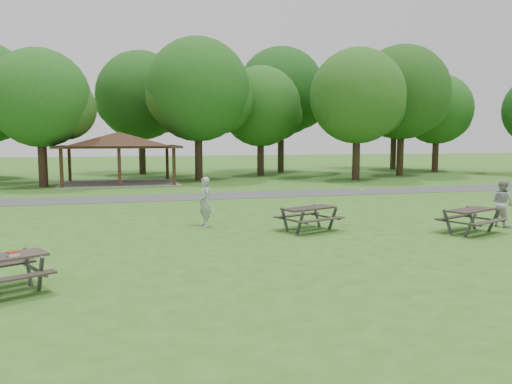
% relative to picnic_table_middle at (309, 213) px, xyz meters
% --- Properties ---
extents(ground, '(160.00, 160.00, 0.00)m').
position_rel_picnic_table_middle_xyz_m(ground, '(-2.60, -2.66, -0.64)').
color(ground, '#32661D').
rests_on(ground, ground).
extents(asphalt_path, '(120.00, 3.20, 0.02)m').
position_rel_picnic_table_middle_xyz_m(asphalt_path, '(-2.60, 11.34, -0.63)').
color(asphalt_path, '#434345').
rests_on(asphalt_path, ground).
extents(pavilion, '(8.60, 7.01, 3.76)m').
position_rel_picnic_table_middle_xyz_m(pavilion, '(-6.60, 21.34, 2.42)').
color(pavilion, '#362213').
rests_on(pavilion, ground).
extents(tree_row_d, '(6.93, 6.60, 9.27)m').
position_rel_picnic_table_middle_xyz_m(tree_row_d, '(-11.52, 19.86, 5.13)').
color(tree_row_d, black).
rests_on(tree_row_d, ground).
extents(tree_row_e, '(8.40, 8.00, 11.02)m').
position_rel_picnic_table_middle_xyz_m(tree_row_e, '(-0.50, 22.36, 6.14)').
color(tree_row_e, black).
rests_on(tree_row_e, ground).
extents(tree_row_f, '(7.35, 7.00, 9.55)m').
position_rel_picnic_table_middle_xyz_m(tree_row_f, '(5.49, 25.86, 5.20)').
color(tree_row_f, black).
rests_on(tree_row_f, ground).
extents(tree_row_g, '(7.77, 7.40, 10.25)m').
position_rel_picnic_table_middle_xyz_m(tree_row_g, '(11.49, 19.36, 5.69)').
color(tree_row_g, black).
rests_on(tree_row_g, ground).
extents(tree_row_h, '(8.61, 8.20, 11.37)m').
position_rel_picnic_table_middle_xyz_m(tree_row_h, '(17.50, 22.86, 6.39)').
color(tree_row_h, black).
rests_on(tree_row_h, ground).
extents(tree_row_i, '(7.14, 6.80, 9.52)m').
position_rel_picnic_table_middle_xyz_m(tree_row_i, '(23.48, 26.36, 5.27)').
color(tree_row_i, '#311E16').
rests_on(tree_row_i, ground).
extents(tree_deep_b, '(8.40, 8.00, 11.13)m').
position_rel_picnic_table_middle_xyz_m(tree_deep_b, '(-4.50, 30.36, 6.25)').
color(tree_deep_b, black).
rests_on(tree_deep_b, ground).
extents(tree_deep_c, '(8.82, 8.40, 11.90)m').
position_rel_picnic_table_middle_xyz_m(tree_deep_c, '(8.50, 29.36, 6.80)').
color(tree_deep_c, '#302215').
rests_on(tree_deep_c, ground).
extents(tree_deep_d, '(8.40, 8.00, 11.27)m').
position_rel_picnic_table_middle_xyz_m(tree_deep_d, '(21.50, 30.86, 6.39)').
color(tree_deep_d, black).
rests_on(tree_deep_d, ground).
extents(picnic_table_middle, '(2.44, 2.21, 0.87)m').
position_rel_picnic_table_middle_xyz_m(picnic_table_middle, '(0.00, 0.00, 0.00)').
color(picnic_table_middle, black).
rests_on(picnic_table_middle, ground).
extents(picnic_table_far, '(2.45, 2.23, 0.87)m').
position_rel_picnic_table_middle_xyz_m(picnic_table_far, '(5.32, -1.87, -0.00)').
color(picnic_table_far, '#2B231F').
rests_on(picnic_table_far, ground).
extents(frisbee_in_flight, '(0.29, 0.29, 0.02)m').
position_rel_picnic_table_middle_xyz_m(frisbee_in_flight, '(2.22, 0.28, 0.75)').
color(frisbee_in_flight, gold).
rests_on(frisbee_in_flight, ground).
extents(frisbee_thrower, '(0.57, 0.75, 1.86)m').
position_rel_picnic_table_middle_xyz_m(frisbee_thrower, '(-3.46, 1.83, 0.29)').
color(frisbee_thrower, '#A1A1A4').
rests_on(frisbee_thrower, ground).
extents(frisbee_catcher, '(0.80, 0.96, 1.78)m').
position_rel_picnic_table_middle_xyz_m(frisbee_catcher, '(7.28, -1.09, 0.25)').
color(frisbee_catcher, '#ACACAF').
rests_on(frisbee_catcher, ground).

